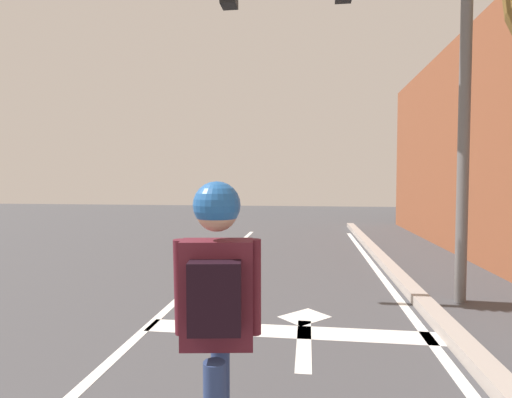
{
  "coord_description": "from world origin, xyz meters",
  "views": [
    {
      "loc": [
        1.6,
        2.43,
        1.77
      ],
      "look_at": [
        0.86,
        8.1,
        1.51
      ],
      "focal_mm": 28.12,
      "sensor_mm": 36.0,
      "label": 1
    }
  ],
  "objects": [
    {
      "name": "traffic_signal_mast",
      "position": [
        2.44,
        8.55,
        3.89
      ],
      "size": [
        5.22,
        0.34,
        5.42
      ],
      "color": "#625E5D",
      "rests_on": "ground"
    },
    {
      "name": "lane_arrow_stem",
      "position": [
        1.57,
        6.74,
        0.0
      ],
      "size": [
        0.16,
        1.4,
        0.01
      ],
      "primitive_type": "cube",
      "color": "silver",
      "rests_on": "ground"
    },
    {
      "name": "lane_line_curbside",
      "position": [
        2.95,
        6.0,
        0.0
      ],
      "size": [
        0.12,
        20.0,
        0.01
      ],
      "primitive_type": "cube",
      "color": "silver",
      "rests_on": "ground"
    },
    {
      "name": "curb_strip",
      "position": [
        3.2,
        6.0,
        0.07
      ],
      "size": [
        0.24,
        24.0,
        0.14
      ],
      "primitive_type": "cube",
      "color": "#A19790",
      "rests_on": "ground"
    },
    {
      "name": "lane_line_center",
      "position": [
        -0.31,
        6.0,
        0.0
      ],
      "size": [
        0.12,
        20.0,
        0.01
      ],
      "primitive_type": "cube",
      "color": "silver",
      "rests_on": "ground"
    },
    {
      "name": "lane_arrow_head",
      "position": [
        1.57,
        7.59,
        0.0
      ],
      "size": [
        0.71,
        0.71,
        0.01
      ],
      "primitive_type": "cube",
      "rotation": [
        0.0,
        0.0,
        0.79
      ],
      "color": "silver",
      "rests_on": "ground"
    },
    {
      "name": "stop_bar",
      "position": [
        1.4,
        7.05,
        0.0
      ],
      "size": [
        3.41,
        0.4,
        0.01
      ],
      "primitive_type": "cube",
      "color": "silver",
      "rests_on": "ground"
    },
    {
      "name": "skater",
      "position": [
        1.13,
        4.47,
        1.15
      ],
      "size": [
        0.46,
        0.63,
        1.69
      ],
      "color": "navy",
      "rests_on": "skateboard"
    }
  ]
}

